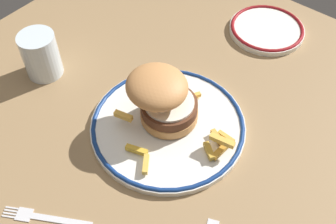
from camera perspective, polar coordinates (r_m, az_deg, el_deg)
ground_plane at (r=74.73cm, az=-4.24°, el=-4.95°), size 110.30×95.57×4.00cm
dinner_plate at (r=73.96cm, az=-0.00°, el=-1.86°), size 28.15×28.15×1.60cm
burger at (r=70.38cm, az=-0.73°, el=2.06°), size 14.13×14.28×10.40cm
fries_pile at (r=70.13cm, az=2.87°, el=-3.72°), size 20.20×20.47×2.93cm
water_glass at (r=85.23cm, az=-17.27°, el=7.31°), size 7.22×7.22×9.33cm
side_plate at (r=95.76cm, az=13.66°, el=11.22°), size 16.68×16.68×1.60cm
fork at (r=68.07cm, az=-16.89°, el=-13.94°), size 8.34×13.19×0.36cm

